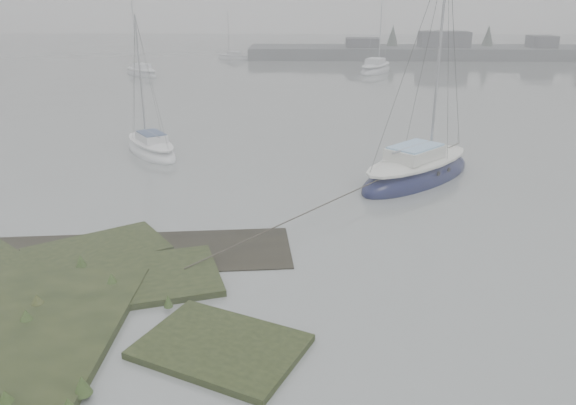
{
  "coord_description": "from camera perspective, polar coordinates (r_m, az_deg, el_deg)",
  "views": [
    {
      "loc": [
        2.21,
        -11.08,
        7.44
      ],
      "look_at": [
        1.91,
        4.16,
        1.8
      ],
      "focal_mm": 35.0,
      "sensor_mm": 36.0,
      "label": 1
    }
  ],
  "objects": [
    {
      "name": "ground",
      "position": [
        41.81,
        -1.94,
        10.05
      ],
      "size": [
        160.0,
        160.0,
        0.0
      ],
      "primitive_type": "plane",
      "color": "slate",
      "rests_on": "ground"
    },
    {
      "name": "far_shoreline",
      "position": [
        77.3,
        20.37,
        14.21
      ],
      "size": [
        60.0,
        8.0,
        4.15
      ],
      "color": "#4C4F51",
      "rests_on": "ground"
    },
    {
      "name": "sailboat_main",
      "position": [
        24.67,
        12.98,
        2.98
      ],
      "size": [
        6.64,
        6.7,
        10.02
      ],
      "rotation": [
        0.0,
        0.0,
        -0.78
      ],
      "color": "#0C0F34",
      "rests_on": "ground"
    },
    {
      "name": "sailboat_white",
      "position": [
        28.98,
        -13.74,
        5.3
      ],
      "size": [
        4.22,
        5.11,
        7.14
      ],
      "rotation": [
        0.0,
        0.0,
        0.6
      ],
      "color": "silver",
      "rests_on": "ground"
    },
    {
      "name": "sailboat_far_a",
      "position": [
        58.49,
        -14.68,
        12.59
      ],
      "size": [
        4.88,
        5.06,
        7.47
      ],
      "rotation": [
        0.0,
        0.0,
        0.75
      ],
      "color": "#AEB3B7",
      "rests_on": "ground"
    },
    {
      "name": "sailboat_far_b",
      "position": [
        59.7,
        8.89,
        13.2
      ],
      "size": [
        4.9,
        6.89,
        9.34
      ],
      "rotation": [
        0.0,
        0.0,
        -0.46
      ],
      "color": "#B5B9BF",
      "rests_on": "ground"
    },
    {
      "name": "sailboat_far_c",
      "position": [
        71.9,
        -5.59,
        14.43
      ],
      "size": [
        4.55,
        3.01,
        6.12
      ],
      "rotation": [
        0.0,
        0.0,
        1.17
      ],
      "color": "#B2B6BC",
      "rests_on": "ground"
    }
  ]
}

